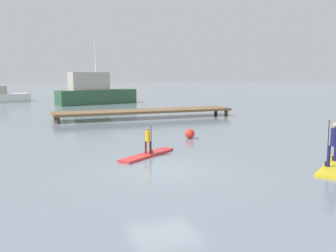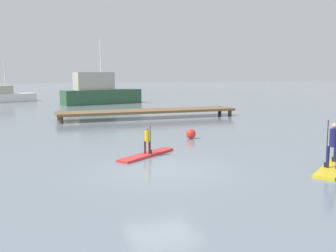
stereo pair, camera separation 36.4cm
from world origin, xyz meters
TOP-DOWN VIEW (x-y plane):
  - ground_plane at (0.00, 0.00)m, footprint 240.00×240.00m
  - paddleboard_near at (0.17, 2.33)m, footprint 2.91×2.27m
  - paddler_child_solo at (0.18, 2.32)m, footprint 0.28×0.33m
  - paddleboard_far at (5.80, -2.11)m, footprint 3.04×2.43m
  - paddler_adult at (5.54, -2.29)m, footprint 0.39×0.43m
  - fishing_boat_white_large at (3.20, 29.77)m, footprint 8.98×4.08m
  - floating_dock at (4.23, 15.15)m, footprint 13.55×2.32m
  - mooring_buoy_mid at (3.58, 5.63)m, footprint 0.51×0.51m

SIDE VIEW (x-z plane):
  - ground_plane at x=0.00m, z-range 0.00..0.00m
  - paddleboard_far at x=5.80m, z-range 0.00..0.10m
  - paddleboard_near at x=0.17m, z-range 0.00..0.10m
  - mooring_buoy_mid at x=3.58m, z-range 0.00..0.51m
  - floating_dock at x=4.23m, z-range 0.22..0.85m
  - paddler_child_solo at x=0.18m, z-range 0.13..1.29m
  - paddler_adult at x=5.54m, z-range 0.17..1.86m
  - fishing_boat_white_large at x=3.20m, z-range -2.19..4.84m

